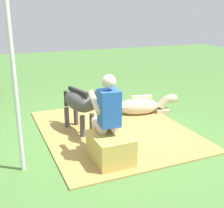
{
  "coord_description": "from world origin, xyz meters",
  "views": [
    {
      "loc": [
        -4.39,
        1.87,
        2.11
      ],
      "look_at": [
        0.13,
        -0.08,
        0.55
      ],
      "focal_mm": 46.64,
      "sensor_mm": 36.0,
      "label": 1
    }
  ],
  "objects_px": {
    "person_seated": "(107,113)",
    "hay_bale": "(111,148)",
    "tent_pole_left": "(15,90)",
    "pony_lying": "(142,106)",
    "pony_standing": "(81,103)"
  },
  "relations": [
    {
      "from": "person_seated",
      "to": "pony_standing",
      "type": "relative_size",
      "value": 0.98
    },
    {
      "from": "pony_lying",
      "to": "tent_pole_left",
      "type": "bearing_deg",
      "value": 117.5
    },
    {
      "from": "person_seated",
      "to": "pony_lying",
      "type": "bearing_deg",
      "value": -43.97
    },
    {
      "from": "pony_lying",
      "to": "pony_standing",
      "type": "bearing_deg",
      "value": 106.87
    },
    {
      "from": "tent_pole_left",
      "to": "pony_standing",
      "type": "bearing_deg",
      "value": -51.16
    },
    {
      "from": "person_seated",
      "to": "hay_bale",
      "type": "bearing_deg",
      "value": 176.41
    },
    {
      "from": "hay_bale",
      "to": "person_seated",
      "type": "distance_m",
      "value": 0.52
    },
    {
      "from": "hay_bale",
      "to": "pony_standing",
      "type": "relative_size",
      "value": 0.52
    },
    {
      "from": "person_seated",
      "to": "pony_standing",
      "type": "bearing_deg",
      "value": 4.2
    },
    {
      "from": "hay_bale",
      "to": "pony_standing",
      "type": "bearing_deg",
      "value": 3.16
    },
    {
      "from": "pony_standing",
      "to": "tent_pole_left",
      "type": "height_order",
      "value": "tent_pole_left"
    },
    {
      "from": "hay_bale",
      "to": "person_seated",
      "type": "height_order",
      "value": "person_seated"
    },
    {
      "from": "hay_bale",
      "to": "pony_standing",
      "type": "distance_m",
      "value": 1.24
    },
    {
      "from": "person_seated",
      "to": "pony_lying",
      "type": "relative_size",
      "value": 0.95
    },
    {
      "from": "hay_bale",
      "to": "tent_pole_left",
      "type": "bearing_deg",
      "value": 77.95
    }
  ]
}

